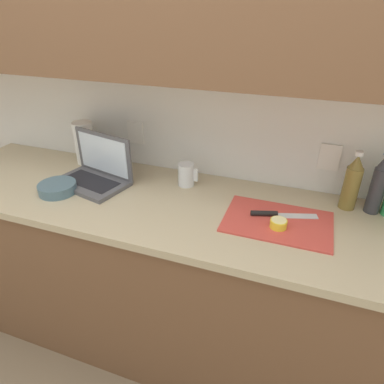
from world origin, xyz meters
TOP-DOWN VIEW (x-y plane):
  - ground_plane at (0.00, 0.00)m, footprint 12.00×12.00m
  - wall_back at (0.00, 0.25)m, footprint 5.20×0.38m
  - counter_unit at (-0.02, 0.00)m, footprint 2.36×0.65m
  - laptop at (-0.36, 0.06)m, footprint 0.39×0.30m
  - cutting_board at (0.53, -0.00)m, footprint 0.43×0.29m
  - knife at (0.50, 0.03)m, footprint 0.27×0.11m
  - lemon_half_cut at (0.54, -0.04)m, footprint 0.07×0.07m
  - bottle_green_soda at (0.79, 0.22)m, footprint 0.07×0.07m
  - bottle_oil_tall at (0.89, 0.22)m, footprint 0.06×0.06m
  - measuring_cup at (0.07, 0.18)m, footprint 0.10×0.08m
  - bowl_white at (-0.48, -0.10)m, footprint 0.17×0.17m
  - paper_towel_roll at (-0.55, 0.24)m, footprint 0.11×0.11m

SIDE VIEW (x-z plane):
  - ground_plane at x=0.00m, z-range 0.00..0.00m
  - counter_unit at x=-0.02m, z-range 0.01..0.93m
  - cutting_board at x=0.53m, z-range 0.92..0.93m
  - knife at x=0.50m, z-range 0.93..0.95m
  - bowl_white at x=-0.48m, z-range 0.92..0.97m
  - lemon_half_cut at x=0.54m, z-range 0.93..0.96m
  - measuring_cup at x=0.07m, z-range 0.92..1.03m
  - laptop at x=-0.36m, z-range 0.86..1.09m
  - paper_towel_roll at x=-0.55m, z-range 0.92..1.15m
  - bottle_green_soda at x=0.79m, z-range 0.91..1.17m
  - bottle_oil_tall at x=0.89m, z-range 0.91..1.19m
  - wall_back at x=0.00m, z-range 0.26..2.86m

